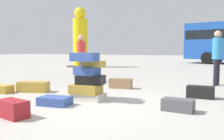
{
  "coord_description": "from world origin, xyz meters",
  "views": [
    {
      "loc": [
        2.61,
        -4.33,
        1.14
      ],
      "look_at": [
        -0.28,
        1.61,
        0.58
      ],
      "focal_mm": 39.87,
      "sensor_mm": 36.0,
      "label": 1
    }
  ],
  "objects_px": {
    "suitcase_tower": "(88,79)",
    "suitcase_black_right_side": "(200,92)",
    "suitcase_maroon_behind_tower": "(12,109)",
    "suitcase_brown_left_side": "(121,83)",
    "suitcase_tan_foreground_far": "(33,87)",
    "suitcase_navy_white_trunk": "(55,101)",
    "person_tourist_with_camera": "(217,53)",
    "suitcase_charcoal_upright_blue": "(178,105)",
    "yellow_dummy_statue": "(80,41)",
    "person_bearded_onlooker": "(81,54)"
  },
  "relations": [
    {
      "from": "suitcase_brown_left_side",
      "to": "suitcase_navy_white_trunk",
      "type": "height_order",
      "value": "suitcase_brown_left_side"
    },
    {
      "from": "yellow_dummy_statue",
      "to": "person_bearded_onlooker",
      "type": "bearing_deg",
      "value": -56.51
    },
    {
      "from": "suitcase_black_right_side",
      "to": "yellow_dummy_statue",
      "type": "xyz_separation_m",
      "value": [
        -8.03,
        7.2,
        1.52
      ]
    },
    {
      "from": "suitcase_navy_white_trunk",
      "to": "suitcase_tan_foreground_far",
      "type": "bearing_deg",
      "value": 138.49
    },
    {
      "from": "suitcase_black_right_side",
      "to": "suitcase_maroon_behind_tower",
      "type": "distance_m",
      "value": 4.08
    },
    {
      "from": "suitcase_tan_foreground_far",
      "to": "suitcase_maroon_behind_tower",
      "type": "relative_size",
      "value": 1.38
    },
    {
      "from": "suitcase_tower",
      "to": "person_bearded_onlooker",
      "type": "bearing_deg",
      "value": 125.58
    },
    {
      "from": "suitcase_maroon_behind_tower",
      "to": "suitcase_navy_white_trunk",
      "type": "bearing_deg",
      "value": 98.38
    },
    {
      "from": "suitcase_navy_white_trunk",
      "to": "person_tourist_with_camera",
      "type": "xyz_separation_m",
      "value": [
        2.79,
        4.42,
        0.93
      ]
    },
    {
      "from": "person_bearded_onlooker",
      "to": "suitcase_tan_foreground_far",
      "type": "bearing_deg",
      "value": -46.29
    },
    {
      "from": "suitcase_navy_white_trunk",
      "to": "yellow_dummy_statue",
      "type": "bearing_deg",
      "value": 112.3
    },
    {
      "from": "suitcase_brown_left_side",
      "to": "suitcase_charcoal_upright_blue",
      "type": "xyz_separation_m",
      "value": [
        2.04,
        -1.99,
        -0.03
      ]
    },
    {
      "from": "suitcase_maroon_behind_tower",
      "to": "suitcase_black_right_side",
      "type": "bearing_deg",
      "value": 61.06
    },
    {
      "from": "suitcase_tower",
      "to": "yellow_dummy_statue",
      "type": "height_order",
      "value": "yellow_dummy_statue"
    },
    {
      "from": "suitcase_tan_foreground_far",
      "to": "suitcase_tower",
      "type": "bearing_deg",
      "value": -26.55
    },
    {
      "from": "suitcase_tower",
      "to": "suitcase_brown_left_side",
      "type": "distance_m",
      "value": 1.86
    },
    {
      "from": "suitcase_charcoal_upright_blue",
      "to": "suitcase_black_right_side",
      "type": "relative_size",
      "value": 0.94
    },
    {
      "from": "suitcase_tan_foreground_far",
      "to": "person_tourist_with_camera",
      "type": "bearing_deg",
      "value": 19.77
    },
    {
      "from": "suitcase_navy_white_trunk",
      "to": "person_tourist_with_camera",
      "type": "relative_size",
      "value": 0.37
    },
    {
      "from": "suitcase_navy_white_trunk",
      "to": "person_bearded_onlooker",
      "type": "relative_size",
      "value": 0.39
    },
    {
      "from": "suitcase_navy_white_trunk",
      "to": "suitcase_tower",
      "type": "bearing_deg",
      "value": 57.74
    },
    {
      "from": "suitcase_charcoal_upright_blue",
      "to": "suitcase_tan_foreground_far",
      "type": "bearing_deg",
      "value": 177.98
    },
    {
      "from": "suitcase_maroon_behind_tower",
      "to": "person_tourist_with_camera",
      "type": "distance_m",
      "value": 6.22
    },
    {
      "from": "suitcase_brown_left_side",
      "to": "suitcase_tan_foreground_far",
      "type": "relative_size",
      "value": 0.81
    },
    {
      "from": "suitcase_black_right_side",
      "to": "suitcase_maroon_behind_tower",
      "type": "xyz_separation_m",
      "value": [
        -2.63,
        -3.12,
        0.01
      ]
    },
    {
      "from": "suitcase_maroon_behind_tower",
      "to": "suitcase_tan_foreground_far",
      "type": "bearing_deg",
      "value": 137.12
    },
    {
      "from": "person_tourist_with_camera",
      "to": "yellow_dummy_statue",
      "type": "height_order",
      "value": "yellow_dummy_statue"
    },
    {
      "from": "suitcase_black_right_side",
      "to": "suitcase_tan_foreground_far",
      "type": "height_order",
      "value": "suitcase_black_right_side"
    },
    {
      "from": "suitcase_maroon_behind_tower",
      "to": "person_tourist_with_camera",
      "type": "bearing_deg",
      "value": 73.76
    },
    {
      "from": "suitcase_tan_foreground_far",
      "to": "yellow_dummy_statue",
      "type": "xyz_separation_m",
      "value": [
        -3.91,
        8.27,
        1.52
      ]
    },
    {
      "from": "suitcase_tan_foreground_far",
      "to": "person_bearded_onlooker",
      "type": "height_order",
      "value": "person_bearded_onlooker"
    },
    {
      "from": "suitcase_charcoal_upright_blue",
      "to": "suitcase_maroon_behind_tower",
      "type": "height_order",
      "value": "suitcase_maroon_behind_tower"
    },
    {
      "from": "suitcase_maroon_behind_tower",
      "to": "person_tourist_with_camera",
      "type": "xyz_separation_m",
      "value": [
        2.84,
        5.46,
        0.87
      ]
    },
    {
      "from": "suitcase_navy_white_trunk",
      "to": "suitcase_tan_foreground_far",
      "type": "distance_m",
      "value": 1.84
    },
    {
      "from": "suitcase_tower",
      "to": "person_tourist_with_camera",
      "type": "bearing_deg",
      "value": 56.25
    },
    {
      "from": "suitcase_charcoal_upright_blue",
      "to": "suitcase_maroon_behind_tower",
      "type": "distance_m",
      "value": 2.91
    },
    {
      "from": "suitcase_brown_left_side",
      "to": "suitcase_tan_foreground_far",
      "type": "distance_m",
      "value": 2.43
    },
    {
      "from": "suitcase_brown_left_side",
      "to": "yellow_dummy_statue",
      "type": "xyz_separation_m",
      "value": [
        -5.77,
        6.69,
        1.51
      ]
    },
    {
      "from": "suitcase_navy_white_trunk",
      "to": "suitcase_black_right_side",
      "type": "relative_size",
      "value": 1.04
    },
    {
      "from": "person_tourist_with_camera",
      "to": "suitcase_charcoal_upright_blue",
      "type": "bearing_deg",
      "value": 7.65
    },
    {
      "from": "suitcase_charcoal_upright_blue",
      "to": "person_bearded_onlooker",
      "type": "bearing_deg",
      "value": 148.95
    },
    {
      "from": "suitcase_brown_left_side",
      "to": "yellow_dummy_statue",
      "type": "relative_size",
      "value": 0.17
    },
    {
      "from": "suitcase_brown_left_side",
      "to": "yellow_dummy_statue",
      "type": "height_order",
      "value": "yellow_dummy_statue"
    },
    {
      "from": "suitcase_charcoal_upright_blue",
      "to": "yellow_dummy_statue",
      "type": "distance_m",
      "value": 11.77
    },
    {
      "from": "suitcase_brown_left_side",
      "to": "suitcase_black_right_side",
      "type": "height_order",
      "value": "suitcase_brown_left_side"
    },
    {
      "from": "suitcase_tower",
      "to": "suitcase_black_right_side",
      "type": "bearing_deg",
      "value": 30.67
    },
    {
      "from": "suitcase_charcoal_upright_blue",
      "to": "suitcase_black_right_side",
      "type": "height_order",
      "value": "suitcase_black_right_side"
    },
    {
      "from": "suitcase_brown_left_side",
      "to": "person_bearded_onlooker",
      "type": "bearing_deg",
      "value": 149.26
    },
    {
      "from": "suitcase_tan_foreground_far",
      "to": "yellow_dummy_statue",
      "type": "distance_m",
      "value": 9.27
    },
    {
      "from": "suitcase_tower",
      "to": "suitcase_charcoal_upright_blue",
      "type": "distance_m",
      "value": 2.06
    }
  ]
}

